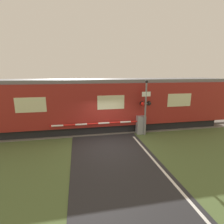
{
  "coord_description": "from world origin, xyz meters",
  "views": [
    {
      "loc": [
        -1.65,
        -9.56,
        4.26
      ],
      "look_at": [
        0.64,
        2.15,
        1.51
      ],
      "focal_mm": 28.0,
      "sensor_mm": 36.0,
      "label": 1
    }
  ],
  "objects": [
    {
      "name": "train",
      "position": [
        0.49,
        3.27,
        1.93
      ],
      "size": [
        18.27,
        3.08,
        3.76
      ],
      "color": "black",
      "rests_on": "ground_plane"
    },
    {
      "name": "crossing_barrier",
      "position": [
        2.05,
        1.55,
        0.69
      ],
      "size": [
        6.38,
        0.44,
        1.28
      ],
      "color": "gray",
      "rests_on": "ground_plane"
    },
    {
      "name": "ground_plane",
      "position": [
        0.0,
        0.0,
        0.0
      ],
      "size": [
        80.0,
        80.0,
        0.0
      ],
      "primitive_type": "plane",
      "color": "#4C6033"
    },
    {
      "name": "signal_post",
      "position": [
        2.75,
        1.23,
        2.13
      ],
      "size": [
        0.79,
        0.26,
        3.74
      ],
      "color": "gray",
      "rests_on": "ground_plane"
    },
    {
      "name": "track_bed",
      "position": [
        0.0,
        3.27,
        0.02
      ],
      "size": [
        36.0,
        3.2,
        0.13
      ],
      "color": "slate",
      "rests_on": "ground_plane"
    }
  ]
}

